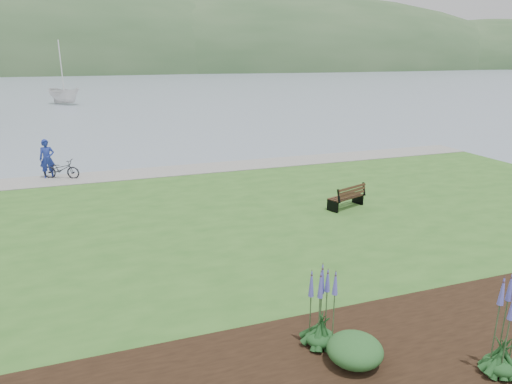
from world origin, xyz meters
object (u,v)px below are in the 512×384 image
sailboat (66,104)px  person (47,156)px  bicycle_a (61,169)px  park_bench (348,196)px

sailboat → person: bearing=-124.8°
person → bicycle_a: bearing=-28.4°
sailboat → bicycle_a: bearing=-124.0°
park_bench → sailboat: bearing=83.7°
bicycle_a → sailboat: size_ratio=0.07×
park_bench → person: 14.22m
park_bench → bicycle_a: (-10.63, 8.44, -0.01)m
person → park_bench: bearing=-39.0°
person → bicycle_a: 0.92m
park_bench → sailboat: size_ratio=0.07×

